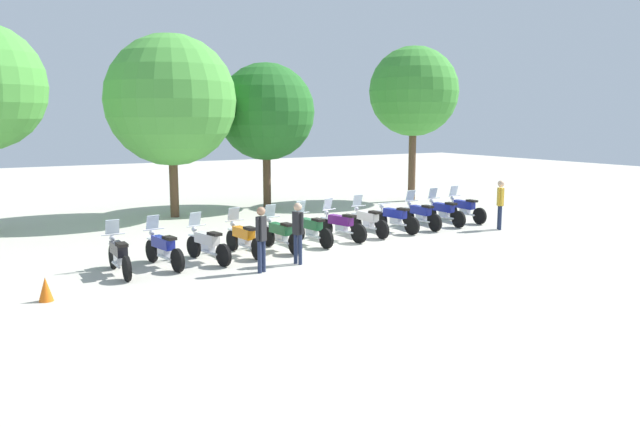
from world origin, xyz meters
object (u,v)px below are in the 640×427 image
at_px(motorcycle_4, 280,234).
at_px(motorcycle_8, 395,218).
at_px(motorcycle_7, 368,221).
at_px(motorcycle_10, 443,211).
at_px(motorcycle_2, 207,244).
at_px(tree_3, 414,92).
at_px(tree_2, 266,112).
at_px(motorcycle_11, 464,208).
at_px(motorcycle_1, 163,248).
at_px(traffic_cone, 46,289).
at_px(person_2, 298,228).
at_px(motorcycle_5, 311,229).
at_px(person_0, 500,200).
at_px(person_1, 261,234).
at_px(motorcycle_3, 244,238).
at_px(motorcycle_9, 421,214).
at_px(tree_1, 171,100).
at_px(motorcycle_0, 119,255).
at_px(motorcycle_6, 341,225).

xyz_separation_m(motorcycle_4, motorcycle_8, (5.00, 0.76, -0.01)).
bearing_deg(motorcycle_7, motorcycle_10, -87.18).
distance_m(motorcycle_2, tree_3, 16.11).
bearing_deg(tree_2, motorcycle_11, -57.17).
distance_m(motorcycle_1, motorcycle_11, 12.59).
height_order(motorcycle_10, traffic_cone, motorcycle_10).
bearing_deg(tree_2, person_2, -111.32).
xyz_separation_m(motorcycle_5, motorcycle_11, (7.50, 0.92, 0.00)).
relative_size(motorcycle_5, person_0, 1.21).
bearing_deg(person_2, person_1, -4.74).
height_order(motorcycle_7, person_0, person_0).
relative_size(motorcycle_3, motorcycle_10, 1.00).
relative_size(motorcycle_7, motorcycle_10, 1.00).
distance_m(motorcycle_2, motorcycle_9, 8.84).
relative_size(motorcycle_3, person_1, 1.24).
relative_size(motorcycle_5, tree_1, 0.30).
xyz_separation_m(tree_2, traffic_cone, (-10.77, -11.10, -4.06)).
bearing_deg(tree_1, tree_3, -4.51).
xyz_separation_m(motorcycle_9, tree_2, (-2.46, 8.02, 3.81)).
bearing_deg(motorcycle_11, motorcycle_3, 95.10).
distance_m(motorcycle_0, motorcycle_2, 2.50).
xyz_separation_m(person_0, tree_2, (-4.76, 9.72, 3.25)).
height_order(motorcycle_1, traffic_cone, motorcycle_1).
relative_size(motorcycle_10, motorcycle_11, 1.00).
relative_size(motorcycle_4, motorcycle_10, 1.00).
height_order(motorcycle_8, person_2, person_2).
distance_m(motorcycle_2, motorcycle_10, 10.10).
distance_m(motorcycle_0, motorcycle_11, 13.86).
bearing_deg(tree_1, motorcycle_4, -84.34).
relative_size(motorcycle_1, motorcycle_7, 0.99).
distance_m(tree_3, traffic_cone, 20.81).
distance_m(motorcycle_2, traffic_cone, 4.85).
xyz_separation_m(motorcycle_11, person_0, (-0.19, -2.04, 0.56)).
bearing_deg(person_0, motorcycle_5, 21.74).
bearing_deg(motorcycle_0, tree_2, -43.31).
height_order(motorcycle_6, motorcycle_9, same).
xyz_separation_m(motorcycle_7, person_1, (-5.45, -2.96, 0.52)).
bearing_deg(person_0, motorcycle_9, -5.90).
relative_size(motorcycle_3, motorcycle_4, 1.00).
bearing_deg(tree_1, person_0, -43.71).
height_order(motorcycle_3, motorcycle_9, same).
bearing_deg(motorcycle_3, tree_3, -64.69).
relative_size(motorcycle_2, motorcycle_9, 0.99).
xyz_separation_m(motorcycle_1, motorcycle_4, (3.75, 0.31, 0.00)).
bearing_deg(motorcycle_10, motorcycle_5, 94.47).
xyz_separation_m(motorcycle_3, motorcycle_11, (10.00, 1.27, 0.00)).
bearing_deg(tree_3, motorcycle_3, -149.14).
distance_m(motorcycle_9, person_1, 8.56).
relative_size(tree_3, traffic_cone, 13.64).
bearing_deg(traffic_cone, person_0, 5.07).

